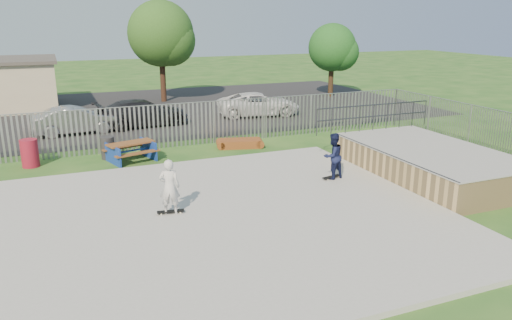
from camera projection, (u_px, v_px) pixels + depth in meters
name	position (u px, v px, depth m)	size (l,w,h in m)	color
ground	(190.00, 225.00, 14.40)	(120.00, 120.00, 0.00)	#21521C
concrete_slab	(190.00, 222.00, 14.38)	(15.00, 12.00, 0.15)	#A3A39E
quarter_pipe	(429.00, 162.00, 18.63)	(5.50, 7.05, 2.19)	tan
fence	(183.00, 150.00, 18.56)	(26.04, 16.02, 2.00)	gray
picnic_table	(131.00, 151.00, 20.65)	(2.25, 2.02, 0.80)	brown
funbox	(240.00, 143.00, 22.91)	(1.96, 1.31, 0.36)	brown
trash_bin_red	(30.00, 153.00, 19.82)	(0.67, 0.67, 1.12)	maroon
trash_bin_grey	(108.00, 148.00, 20.98)	(0.56, 0.56, 0.94)	#28272A
parking_lot	(111.00, 112.00, 31.28)	(40.00, 18.00, 0.02)	black
car_silver	(76.00, 120.00, 25.36)	(1.46, 4.20, 1.38)	#A1A2A6
car_dark	(142.00, 113.00, 27.09)	(2.03, 4.99, 1.45)	black
car_white	(259.00, 104.00, 30.04)	(2.28, 4.95, 1.38)	white
tree_mid	(161.00, 34.00, 33.98)	(4.48, 4.48, 6.91)	#392216
tree_right	(332.00, 48.00, 36.42)	(3.47, 3.47, 5.35)	#392716
skateboard_a	(332.00, 177.00, 18.04)	(0.82, 0.38, 0.08)	black
skateboard_b	(171.00, 212.00, 14.84)	(0.82, 0.32, 0.08)	black
skater_navy	(333.00, 156.00, 17.82)	(0.81, 0.63, 1.67)	#13193C
skater_white	(169.00, 187.00, 14.62)	(0.61, 0.40, 1.67)	silver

